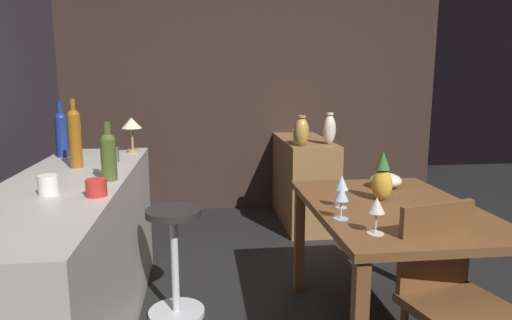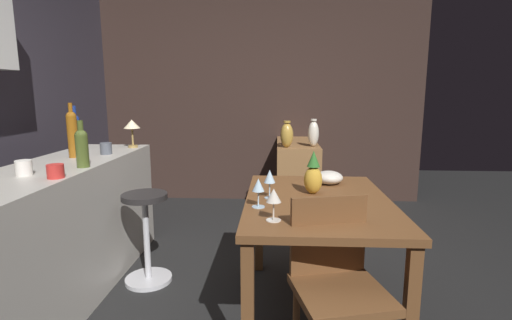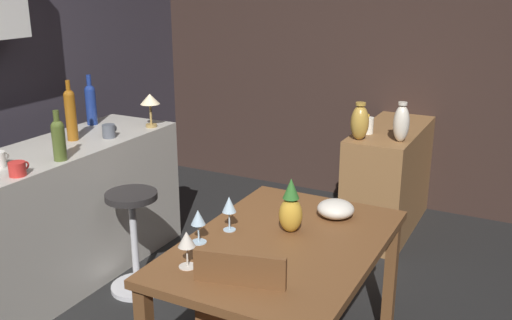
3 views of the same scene
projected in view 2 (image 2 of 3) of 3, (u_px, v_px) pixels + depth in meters
ground_plane at (258, 304)px, 2.51m from camera, size 9.00×9.00×0.00m
wall_side_right at (244, 98)px, 4.80m from camera, size 0.10×4.40×2.60m
dining_table at (317, 213)px, 2.31m from camera, size 1.25×0.86×0.74m
kitchen_counter at (56, 233)px, 2.53m from camera, size 2.10×0.60×0.90m
sideboard_cabinet at (296, 178)px, 4.35m from camera, size 1.10×0.44×0.82m
chair_near_window at (336, 281)px, 1.80m from camera, size 0.48×0.48×0.88m
bar_stool at (146, 235)px, 2.76m from camera, size 0.34×0.34×0.66m
wine_glass_left at (274, 197)px, 1.89m from camera, size 0.08×0.08×0.16m
wine_glass_right at (270, 177)px, 2.29m from camera, size 0.07×0.07×0.17m
wine_glass_center at (258, 186)px, 2.11m from camera, size 0.07×0.07×0.16m
pineapple_centerpiece at (313, 175)px, 2.40m from camera, size 0.11×0.11×0.27m
fruit_bowl at (329, 177)px, 2.66m from camera, size 0.19×0.19×0.09m
wine_bottle_cobalt at (75, 130)px, 3.15m from camera, size 0.08×0.08×0.36m
wine_bottle_olive at (82, 146)px, 2.41m from camera, size 0.08×0.08×0.30m
wine_bottle_amber at (72, 132)px, 2.77m from camera, size 0.07×0.07×0.39m
cup_slate at (106, 148)px, 2.93m from camera, size 0.12×0.09×0.09m
cup_white at (24, 168)px, 2.19m from camera, size 0.12×0.09×0.09m
cup_red at (56, 171)px, 2.12m from camera, size 0.13×0.09×0.08m
counter_lamp at (132, 126)px, 3.26m from camera, size 0.14×0.14×0.24m
pillar_candle_tall at (287, 139)px, 4.04m from camera, size 0.08×0.08×0.15m
vase_brass at (287, 135)px, 3.83m from camera, size 0.13×0.13×0.27m
vase_ceramic_ivory at (313, 133)px, 3.90m from camera, size 0.11×0.11×0.28m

